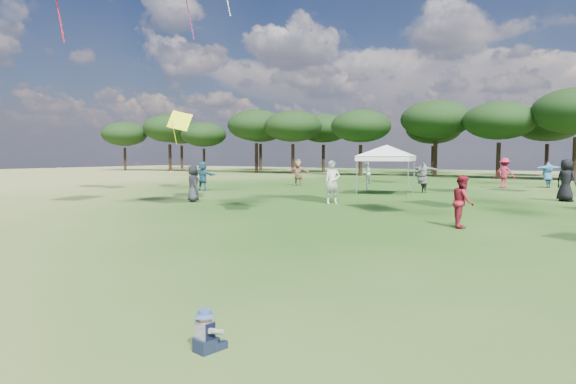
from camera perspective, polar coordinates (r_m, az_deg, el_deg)
name	(u,v)px	position (r m, az deg, el deg)	size (l,w,h in m)	color
tree_line	(565,117)	(49.08, 30.02, 7.70)	(108.78, 17.63, 7.77)	black
tent_left	(387,147)	(26.21, 11.61, 5.22)	(5.56, 5.56, 2.94)	gray
toddler	(206,332)	(5.43, -9.64, -16.10)	(0.34, 0.36, 0.47)	black
festival_crowd	(446,178)	(26.83, 18.20, 1.56)	(28.98, 21.99, 1.93)	navy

